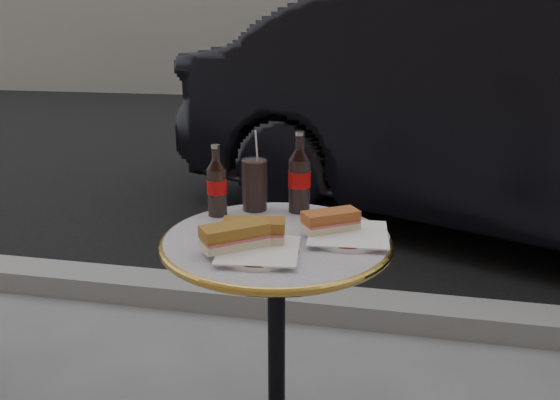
% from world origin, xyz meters
% --- Properties ---
extents(asphalt_road, '(40.00, 8.00, 0.00)m').
position_xyz_m(asphalt_road, '(0.00, 5.00, 0.00)').
color(asphalt_road, black).
rests_on(asphalt_road, ground).
extents(curb, '(40.00, 0.20, 0.12)m').
position_xyz_m(curb, '(0.00, 0.90, 0.05)').
color(curb, gray).
rests_on(curb, ground).
extents(bistro_table, '(0.62, 0.62, 0.73)m').
position_xyz_m(bistro_table, '(0.00, 0.00, 0.37)').
color(bistro_table, '#BAB2C4').
rests_on(bistro_table, ground).
extents(plate_left, '(0.22, 0.22, 0.01)m').
position_xyz_m(plate_left, '(-0.02, -0.13, 0.74)').
color(plate_left, silver).
rests_on(plate_left, bistro_table).
extents(plate_right, '(0.24, 0.24, 0.01)m').
position_xyz_m(plate_right, '(0.19, 0.03, 0.74)').
color(plate_right, white).
rests_on(plate_right, bistro_table).
extents(sandwich_left_a, '(0.18, 0.16, 0.06)m').
position_xyz_m(sandwich_left_a, '(-0.08, -0.12, 0.77)').
color(sandwich_left_a, olive).
rests_on(sandwich_left_a, plate_left).
extents(sandwich_left_b, '(0.17, 0.10, 0.05)m').
position_xyz_m(sandwich_left_b, '(-0.04, -0.07, 0.77)').
color(sandwich_left_b, brown).
rests_on(sandwich_left_b, plate_left).
extents(sandwich_right, '(0.17, 0.14, 0.05)m').
position_xyz_m(sandwich_right, '(0.14, 0.04, 0.77)').
color(sandwich_right, '#A8562A').
rests_on(sandwich_right, plate_right).
extents(cola_bottle_left, '(0.07, 0.07, 0.21)m').
position_xyz_m(cola_bottle_left, '(-0.21, 0.14, 0.84)').
color(cola_bottle_left, black).
rests_on(cola_bottle_left, bistro_table).
extents(cola_bottle_right, '(0.08, 0.08, 0.25)m').
position_xyz_m(cola_bottle_right, '(0.02, 0.22, 0.86)').
color(cola_bottle_right, black).
rests_on(cola_bottle_right, bistro_table).
extents(cola_glass, '(0.10, 0.10, 0.16)m').
position_xyz_m(cola_glass, '(-0.11, 0.21, 0.81)').
color(cola_glass, black).
rests_on(cola_glass, bistro_table).
extents(parked_car, '(3.31, 4.89, 1.52)m').
position_xyz_m(parked_car, '(1.16, 2.23, 0.76)').
color(parked_car, black).
rests_on(parked_car, ground).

